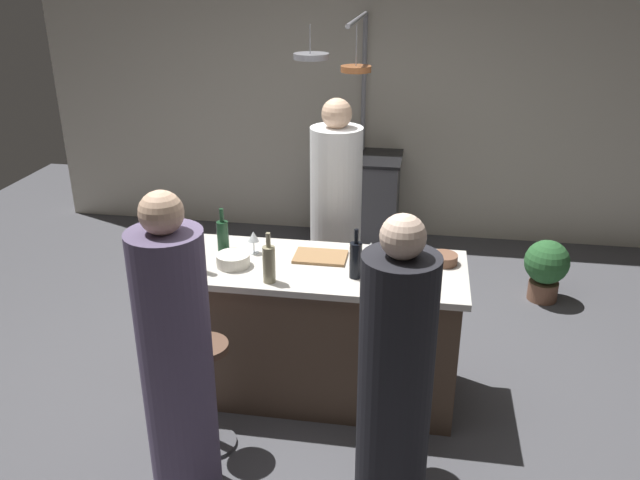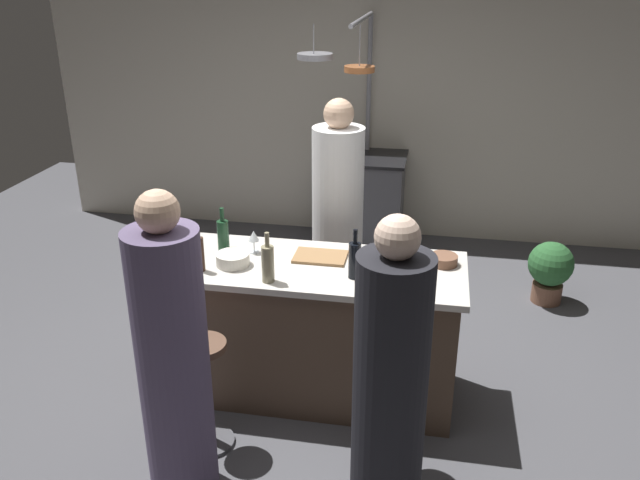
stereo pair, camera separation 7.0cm
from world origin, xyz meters
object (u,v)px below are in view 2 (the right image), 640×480
Objects in this scene: wine_bottle_white at (268,263)px; wine_bottle_rose at (400,267)px; bar_stool_left at (206,389)px; mixing_bowl_ceramic at (233,259)px; wine_glass_near_right_guest at (371,249)px; mixing_bowl_wooden at (443,260)px; guest_right at (390,393)px; wine_glass_by_chef at (254,237)px; potted_plant at (550,269)px; wine_bottle_green at (223,237)px; guest_left at (173,365)px; stove_range at (363,201)px; pepper_mill at (200,254)px; bar_stool_right at (390,410)px; wine_bottle_dark at (355,259)px; chef at (338,227)px; cutting_board at (320,257)px.

wine_bottle_rose is at bearing 5.45° from wine_bottle_white.
mixing_bowl_ceramic reaches higher than bar_stool_left.
wine_glass_near_right_guest is 0.45m from mixing_bowl_wooden.
wine_bottle_rose reaches higher than wine_glass_near_right_guest.
wine_glass_by_chef is at bearing 130.75° from guest_right.
mixing_bowl_wooden is at bearing -122.74° from potted_plant.
wine_glass_by_chef is at bearing 17.31° from wine_bottle_green.
potted_plant is (2.16, 2.50, -0.48)m from guest_left.
wine_bottle_green is at bearing -103.82° from stove_range.
guest_right reaches higher than bar_stool_left.
pepper_mill is at bearing 146.23° from guest_right.
wine_bottle_white reaches higher than potted_plant.
bar_stool_right is 4.66× the size of wine_glass_near_right_guest.
wine_bottle_white is 2.05× the size of wine_glass_by_chef.
bar_stool_right is at bearing -25.87° from wine_bottle_white.
wine_bottle_green is at bearing 168.06° from wine_bottle_dark.
wine_bottle_dark reaches higher than bar_stool_right.
guest_right reaches higher than stove_range.
chef reaches higher than bar_stool_left.
mixing_bowl_ceramic is at bearing 152.22° from bar_stool_right.
potted_plant is 2.68m from wine_bottle_white.
cutting_board is at bearing 57.11° from wine_bottle_white.
mixing_bowl_ceramic is (0.03, 0.89, 0.16)m from guest_left.
wine_bottle_dark is (-1.39, -1.65, 0.72)m from potted_plant.
wine_bottle_green is at bearing 167.53° from wine_bottle_rose.
chef reaches higher than wine_bottle_green.
chef is at bearing 58.06° from pepper_mill.
wine_glass_near_right_guest reaches higher than bar_stool_right.
wine_glass_by_chef is at bearing 179.03° from cutting_board.
chef is 1.62m from bar_stool_right.
wine_bottle_rose is (-0.02, 0.80, 0.27)m from guest_right.
wine_glass_near_right_guest reaches higher than cutting_board.
pepper_mill is at bearing 171.51° from wine_bottle_white.
pepper_mill is at bearing 99.54° from guest_left.
guest_right is 0.84m from wine_bottle_rose.
stove_range is 0.51× the size of chef.
cutting_board is 0.43m from wine_glass_by_chef.
guest_left is at bearing -105.93° from chef.
cutting_board reaches higher than potted_plant.
wine_glass_by_chef is (0.09, 0.73, 0.63)m from bar_stool_left.
bar_stool_right is 1.17m from guest_left.
cutting_board is 1.07× the size of wine_bottle_dark.
pepper_mill is 1.25× the size of mixing_bowl_wooden.
mixing_bowl_ceramic is (-1.02, 0.90, 0.18)m from guest_right.
potted_plant is 2.17m from wine_bottle_rose.
wine_bottle_white is at bearing -122.89° from cutting_board.
potted_plant is 3.56× the size of wine_glass_by_chef.
mixing_bowl_wooden is at bearing 28.25° from wine_bottle_dark.
potted_plant is at bearing 49.87° from wine_bottle_dark.
potted_plant is at bearing 47.97° from wine_glass_near_right_guest.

